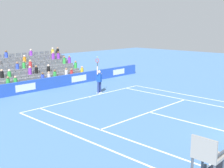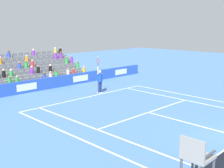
% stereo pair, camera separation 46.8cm
% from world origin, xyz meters
% --- Properties ---
extents(line_baseline, '(10.97, 0.10, 0.01)m').
position_xyz_m(line_baseline, '(0.00, -11.89, 0.00)').
color(line_baseline, white).
rests_on(line_baseline, ground).
extents(line_service, '(8.23, 0.10, 0.01)m').
position_xyz_m(line_service, '(0.00, -6.40, 0.00)').
color(line_service, white).
rests_on(line_service, ground).
extents(line_centre_service, '(0.10, 6.40, 0.01)m').
position_xyz_m(line_centre_service, '(0.00, -3.20, 0.00)').
color(line_centre_service, white).
rests_on(line_centre_service, ground).
extents(line_singles_sideline_left, '(0.10, 11.89, 0.01)m').
position_xyz_m(line_singles_sideline_left, '(4.12, -5.95, 0.00)').
color(line_singles_sideline_left, white).
rests_on(line_singles_sideline_left, ground).
extents(line_singles_sideline_right, '(0.10, 11.89, 0.01)m').
position_xyz_m(line_singles_sideline_right, '(-4.12, -5.95, 0.00)').
color(line_singles_sideline_right, white).
rests_on(line_singles_sideline_right, ground).
extents(line_doubles_sideline_left, '(0.10, 11.89, 0.01)m').
position_xyz_m(line_doubles_sideline_left, '(5.49, -5.95, 0.00)').
color(line_doubles_sideline_left, white).
rests_on(line_doubles_sideline_left, ground).
extents(line_doubles_sideline_right, '(0.10, 11.89, 0.01)m').
position_xyz_m(line_doubles_sideline_right, '(-5.49, -5.95, 0.00)').
color(line_doubles_sideline_right, white).
rests_on(line_doubles_sideline_right, ground).
extents(line_centre_mark, '(0.10, 0.20, 0.01)m').
position_xyz_m(line_centre_mark, '(0.00, -11.79, 0.00)').
color(line_centre_mark, white).
rests_on(line_centre_mark, ground).
extents(sponsor_barrier, '(21.06, 0.22, 0.96)m').
position_xyz_m(sponsor_barrier, '(0.00, -16.24, 0.48)').
color(sponsor_barrier, blue).
rests_on(sponsor_barrier, ground).
extents(tennis_player, '(0.53, 0.40, 2.85)m').
position_xyz_m(tennis_player, '(-1.33, -12.17, 0.99)').
color(tennis_player, navy).
rests_on(tennis_player, ground).
extents(umpire_chair, '(0.70, 0.70, 2.34)m').
position_xyz_m(umpire_chair, '(6.76, 0.42, 1.52)').
color(umpire_chair, '#474C54').
rests_on(umpire_chair, ground).
extents(stadium_stand, '(8.68, 4.75, 2.95)m').
position_xyz_m(stadium_stand, '(-0.01, -19.80, 0.83)').
color(stadium_stand, gray).
rests_on(stadium_stand, ground).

